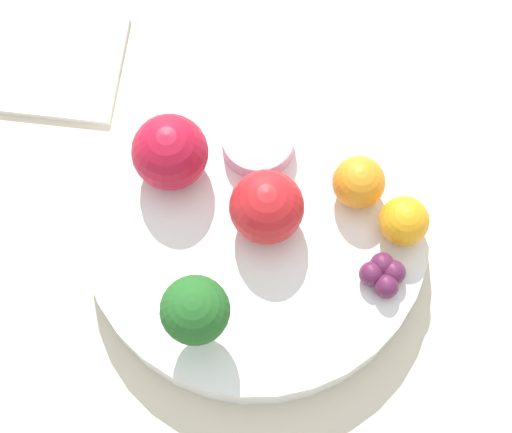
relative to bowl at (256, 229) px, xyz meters
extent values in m
plane|color=gray|center=(0.00, 0.00, -0.04)|extent=(6.00, 6.00, 0.00)
cube|color=beige|center=(0.00, 0.00, -0.03)|extent=(1.20, 1.20, 0.02)
cylinder|color=white|center=(0.00, 0.00, 0.00)|extent=(0.26, 0.26, 0.04)
cylinder|color=#99C17A|center=(0.05, 0.07, 0.03)|extent=(0.02, 0.02, 0.03)
sphere|color=#236023|center=(0.05, 0.07, 0.06)|extent=(0.05, 0.05, 0.05)
sphere|color=#B7142D|center=(0.06, -0.05, 0.05)|extent=(0.06, 0.06, 0.06)
sphere|color=red|center=(-0.01, 0.00, 0.05)|extent=(0.05, 0.05, 0.05)
sphere|color=orange|center=(-0.08, -0.01, 0.04)|extent=(0.04, 0.04, 0.04)
sphere|color=orange|center=(-0.11, 0.02, 0.04)|extent=(0.04, 0.04, 0.04)
sphere|color=#5B1E42|center=(-0.08, 0.05, 0.03)|extent=(0.02, 0.02, 0.02)
sphere|color=#5B1E42|center=(-0.09, 0.06, 0.03)|extent=(0.02, 0.02, 0.02)
sphere|color=#5B1E42|center=(-0.09, 0.05, 0.03)|extent=(0.02, 0.02, 0.02)
sphere|color=#5B1E42|center=(-0.09, 0.05, 0.03)|extent=(0.02, 0.02, 0.02)
cylinder|color=#EA9EC6|center=(-0.01, -0.06, 0.03)|extent=(0.06, 0.06, 0.02)
cube|color=white|center=(0.17, -0.18, -0.02)|extent=(0.18, 0.14, 0.01)
camera|label=1|loc=(0.03, 0.22, 0.62)|focal=60.00mm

